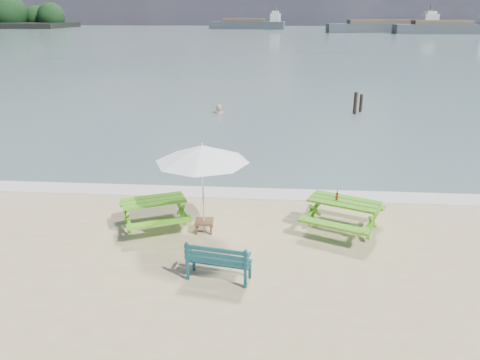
# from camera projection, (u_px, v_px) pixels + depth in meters

# --- Properties ---
(sea) EXTENTS (300.00, 300.00, 0.00)m
(sea) POSITION_uv_depth(u_px,v_px,m) (273.00, 39.00, 89.32)
(sea) COLOR slate
(sea) RESTS_ON ground
(foam_strip) EXTENTS (22.00, 0.90, 0.01)m
(foam_strip) POSITION_uv_depth(u_px,v_px,m) (242.00, 193.00, 14.00)
(foam_strip) COLOR silver
(foam_strip) RESTS_ON ground
(picnic_table_left) EXTENTS (2.12, 2.21, 0.74)m
(picnic_table_left) POSITION_uv_depth(u_px,v_px,m) (154.00, 214.00, 11.71)
(picnic_table_left) COLOR #4FAA19
(picnic_table_left) RESTS_ON ground
(picnic_table_right) EXTENTS (2.28, 2.37, 0.80)m
(picnic_table_right) POSITION_uv_depth(u_px,v_px,m) (343.00, 216.00, 11.51)
(picnic_table_right) COLOR #499817
(picnic_table_right) RESTS_ON ground
(park_bench) EXTENTS (1.35, 0.66, 0.80)m
(park_bench) POSITION_uv_depth(u_px,v_px,m) (219.00, 268.00, 9.46)
(park_bench) COLOR #0F3C42
(park_bench) RESTS_ON ground
(side_table) EXTENTS (0.48, 0.48, 0.29)m
(side_table) POSITION_uv_depth(u_px,v_px,m) (204.00, 226.00, 11.54)
(side_table) COLOR brown
(side_table) RESTS_ON ground
(patio_umbrella) EXTENTS (2.38, 2.38, 2.21)m
(patio_umbrella) POSITION_uv_depth(u_px,v_px,m) (202.00, 154.00, 10.90)
(patio_umbrella) COLOR silver
(patio_umbrella) RESTS_ON ground
(beer_bottle) EXTENTS (0.07, 0.07, 0.25)m
(beer_bottle) POSITION_uv_depth(u_px,v_px,m) (337.00, 196.00, 11.40)
(beer_bottle) COLOR #924B15
(beer_bottle) RESTS_ON picnic_table_right
(swimmer) EXTENTS (0.73, 0.54, 1.84)m
(swimmer) POSITION_uv_depth(u_px,v_px,m) (219.00, 121.00, 25.04)
(swimmer) COLOR tan
(swimmer) RESTS_ON ground
(mooring_pilings) EXTENTS (0.58, 0.78, 1.35)m
(mooring_pilings) POSITION_uv_depth(u_px,v_px,m) (357.00, 105.00, 24.77)
(mooring_pilings) COLOR black
(mooring_pilings) RESTS_ON ground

